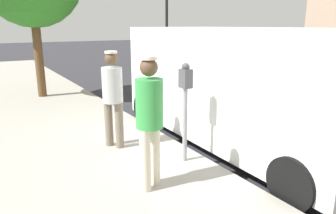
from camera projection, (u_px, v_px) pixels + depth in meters
name	position (u px, v px, depth m)	size (l,w,h in m)	color
ground_plane	(219.00, 139.00, 6.30)	(80.00, 80.00, 0.00)	#2D2D33
sidewalk_slab	(30.00, 178.00, 4.53)	(5.00, 32.00, 0.15)	#9E998E
parking_meter_near	(185.00, 96.00, 4.69)	(0.14, 0.18, 1.52)	gray
pedestrian_in_gray	(113.00, 94.00, 5.29)	(0.34, 0.34, 1.64)	#726656
pedestrian_in_green	(150.00, 115.00, 3.90)	(0.34, 0.34, 1.69)	beige
parked_van	(240.00, 84.00, 5.80)	(2.18, 5.22, 2.15)	white
traffic_light_corner	(179.00, 1.00, 18.42)	(2.48, 0.42, 5.20)	black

